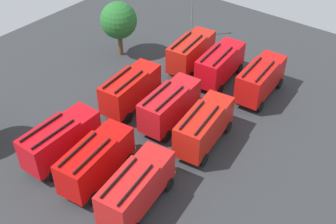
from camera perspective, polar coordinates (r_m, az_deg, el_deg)
The scene contains 16 objects.
ground_plane at distance 39.92m, azimuth 0.00°, elevation -1.58°, with size 55.30×55.30×0.00m, color #2D3033.
fire_truck_0 at distance 31.37m, azimuth -4.27°, elevation -10.12°, with size 7.47×3.57×3.88m.
fire_truck_1 at distance 36.47m, azimuth 4.93°, elevation -1.86°, with size 7.46×3.54×3.88m.
fire_truck_2 at distance 43.28m, azimuth 12.46°, elevation 4.47°, with size 7.36×3.18×3.88m.
fire_truck_3 at distance 33.73m, azimuth -9.73°, elevation -6.39°, with size 7.46×3.53×3.88m.
fire_truck_4 at distance 38.70m, azimuth 0.26°, elevation 1.01°, with size 7.37×3.20×3.88m.
fire_truck_5 at distance 44.98m, azimuth 7.08°, elevation 6.53°, with size 7.41×3.35×3.88m.
fire_truck_6 at distance 36.14m, azimuth -14.37°, elevation -3.58°, with size 7.27×2.93×3.88m.
fire_truck_7 at distance 40.96m, azimuth -5.09°, elevation 3.19°, with size 7.42×3.38×3.88m.
fire_truck_8 at distance 46.96m, azimuth 3.16°, elevation 8.24°, with size 7.45×3.48×3.88m.
firefighter_0 at distance 51.80m, azimuth 5.59°, elevation 9.75°, with size 0.38×0.48×1.84m.
firefighter_1 at distance 52.97m, azimuth 4.23°, elevation 10.38°, with size 0.45×0.29×1.68m.
tree_2 at distance 48.85m, azimuth -6.72°, elevation 12.24°, with size 4.20×4.20×6.51m.
traffic_cone_0 at distance 42.32m, azimuth -8.67°, elevation 1.17°, with size 0.51×0.51×0.72m, color #F2600C.
traffic_cone_1 at distance 38.80m, azimuth -16.49°, elevation -4.30°, with size 0.44×0.44×0.62m, color #F2600C.
lamppost at distance 52.73m, azimuth 3.33°, elevation 14.19°, with size 0.36×0.36×7.20m.
Camera 1 is at (-24.18, -18.95, 25.50)m, focal length 44.92 mm.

